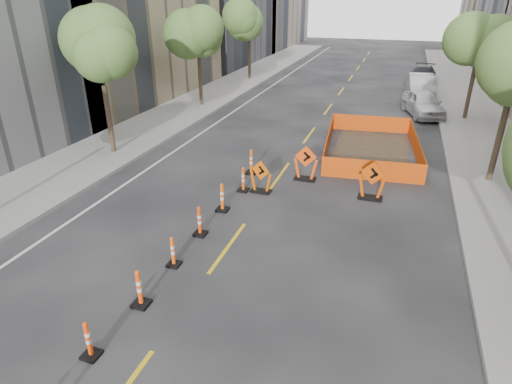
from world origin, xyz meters
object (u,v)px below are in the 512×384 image
(channelizer_3, at_px, (139,288))
(channelizer_6, at_px, (222,197))
(channelizer_7, at_px, (243,179))
(channelizer_8, at_px, (251,162))
(channelizer_5, at_px, (199,221))
(chevron_sign_right, at_px, (372,180))
(chevron_sign_left, at_px, (261,176))
(chevron_sign_center, at_px, (306,163))
(channelizer_2, at_px, (88,340))
(parked_car_near, at_px, (423,103))
(channelizer_4, at_px, (173,252))
(parked_car_far, at_px, (423,75))
(parked_car_mid, at_px, (420,86))

(channelizer_3, xyz_separation_m, channelizer_6, (-0.03, 5.42, 0.01))
(channelizer_7, distance_m, channelizer_8, 1.83)
(channelizer_5, xyz_separation_m, chevron_sign_right, (5.02, 4.50, 0.25))
(chevron_sign_left, distance_m, chevron_sign_center, 2.24)
(channelizer_6, bearing_deg, channelizer_8, 92.39)
(channelizer_2, bearing_deg, parked_car_near, 73.08)
(channelizer_4, height_order, parked_car_far, parked_car_far)
(parked_car_near, bearing_deg, channelizer_6, -129.85)
(channelizer_6, relative_size, chevron_sign_center, 0.71)
(channelizer_3, bearing_deg, chevron_sign_center, 76.54)
(channelizer_4, bearing_deg, channelizer_5, 90.48)
(channelizer_2, relative_size, channelizer_3, 0.90)
(channelizer_2, height_order, parked_car_far, parked_car_far)
(channelizer_4, height_order, chevron_sign_left, chevron_sign_left)
(channelizer_5, height_order, channelizer_8, channelizer_8)
(chevron_sign_left, xyz_separation_m, parked_car_near, (6.19, 14.18, 0.10))
(channelizer_7, relative_size, chevron_sign_right, 0.67)
(channelizer_8, distance_m, chevron_sign_center, 2.37)
(channelizer_4, relative_size, parked_car_mid, 0.19)
(channelizer_5, distance_m, parked_car_near, 19.27)
(channelizer_4, distance_m, chevron_sign_left, 5.62)
(chevron_sign_center, bearing_deg, channelizer_5, -117.11)
(channelizer_4, relative_size, channelizer_6, 0.88)
(channelizer_4, xyz_separation_m, chevron_sign_left, (0.85, 5.56, 0.20))
(channelizer_2, bearing_deg, parked_car_mid, 76.31)
(channelizer_5, xyz_separation_m, parked_car_near, (7.06, 17.93, 0.25))
(channelizer_3, height_order, parked_car_near, parked_car_near)
(channelizer_4, height_order, channelizer_5, channelizer_5)
(channelizer_2, height_order, channelizer_5, channelizer_5)
(chevron_sign_center, distance_m, parked_car_far, 23.91)
(chevron_sign_center, bearing_deg, parked_car_mid, 70.31)
(channelizer_5, bearing_deg, channelizer_8, 91.21)
(channelizer_6, relative_size, parked_car_mid, 0.21)
(channelizer_5, distance_m, channelizer_7, 3.62)
(chevron_sign_center, bearing_deg, channelizer_8, 177.27)
(chevron_sign_right, bearing_deg, channelizer_8, -171.71)
(channelizer_5, height_order, chevron_sign_center, chevron_sign_center)
(channelizer_8, bearing_deg, channelizer_5, -88.79)
(parked_car_mid, bearing_deg, chevron_sign_right, -100.22)
(channelizer_7, distance_m, parked_car_far, 26.24)
(chevron_sign_left, bearing_deg, channelizer_2, -77.71)
(parked_car_mid, bearing_deg, parked_car_far, 82.95)
(channelizer_3, height_order, channelizer_7, channelizer_3)
(channelizer_7, bearing_deg, chevron_sign_right, 10.44)
(channelizer_7, height_order, chevron_sign_center, chevron_sign_center)
(channelizer_6, height_order, chevron_sign_right, chevron_sign_right)
(channelizer_3, relative_size, parked_car_mid, 0.21)
(parked_car_mid, bearing_deg, channelizer_2, -108.03)
(parked_car_near, bearing_deg, parked_car_mid, 74.81)
(channelizer_2, bearing_deg, channelizer_7, 88.59)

